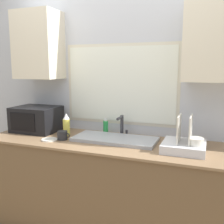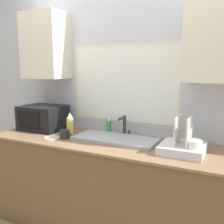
% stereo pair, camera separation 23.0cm
% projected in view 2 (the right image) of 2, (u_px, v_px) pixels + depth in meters
% --- Properties ---
extents(countertop, '(2.33, 0.71, 0.90)m').
position_uv_depth(countertop, '(109.00, 187.00, 2.47)').
color(countertop, brown).
rests_on(countertop, ground_plane).
extents(wall_back, '(6.00, 0.38, 2.60)m').
position_uv_depth(wall_back, '(124.00, 86.00, 2.61)').
color(wall_back, silver).
rests_on(wall_back, ground_plane).
extents(sink_basin, '(0.77, 0.34, 0.03)m').
position_uv_depth(sink_basin, '(116.00, 139.00, 2.41)').
color(sink_basin, '#9EA0A5').
rests_on(sink_basin, countertop).
extents(faucet, '(0.08, 0.14, 0.20)m').
position_uv_depth(faucet, '(124.00, 124.00, 2.55)').
color(faucet, '#333338').
rests_on(faucet, countertop).
extents(microwave, '(0.45, 0.37, 0.26)m').
position_uv_depth(microwave, '(43.00, 118.00, 2.84)').
color(microwave, black).
rests_on(microwave, countertop).
extents(dish_rack, '(0.34, 0.34, 0.29)m').
position_uv_depth(dish_rack, '(184.00, 146.00, 2.05)').
color(dish_rack, silver).
rests_on(dish_rack, countertop).
extents(spray_bottle, '(0.07, 0.07, 0.22)m').
position_uv_depth(spray_bottle, '(70.00, 124.00, 2.63)').
color(spray_bottle, '#D8CC4C').
rests_on(spray_bottle, countertop).
extents(soap_bottle, '(0.05, 0.05, 0.16)m').
position_uv_depth(soap_bottle, '(109.00, 127.00, 2.65)').
color(soap_bottle, '#268C3F').
rests_on(soap_bottle, countertop).
extents(mug_near_sink, '(0.13, 0.09, 0.08)m').
position_uv_depth(mug_near_sink, '(65.00, 134.00, 2.49)').
color(mug_near_sink, '#262628').
rests_on(mug_near_sink, countertop).
extents(small_plate, '(0.15, 0.15, 0.01)m').
position_uv_depth(small_plate, '(52.00, 138.00, 2.48)').
color(small_plate, silver).
rests_on(small_plate, countertop).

